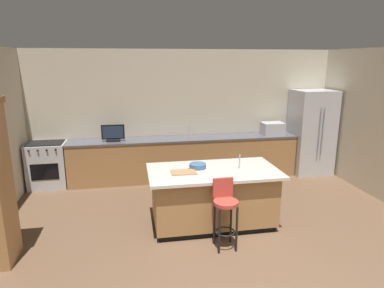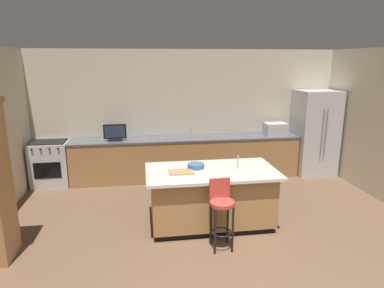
{
  "view_description": "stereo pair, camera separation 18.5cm",
  "coord_description": "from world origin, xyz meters",
  "px_view_note": "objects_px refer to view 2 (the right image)",
  "views": [
    {
      "loc": [
        -1.19,
        -2.65,
        2.56
      ],
      "look_at": [
        -0.13,
        3.18,
        1.09
      ],
      "focal_mm": 31.55,
      "sensor_mm": 36.0,
      "label": 1
    },
    {
      "loc": [
        -1.0,
        -2.68,
        2.56
      ],
      "look_at": [
        -0.13,
        3.18,
        1.09
      ],
      "focal_mm": 31.55,
      "sensor_mm": 36.0,
      "label": 2
    }
  ],
  "objects_px": {
    "bar_stool_center": "(221,208)",
    "fruit_bowl": "(196,166)",
    "microwave": "(275,129)",
    "tv_monitor": "(115,133)",
    "kitchen_island": "(211,197)",
    "cell_phone": "(189,170)",
    "cutting_board": "(181,172)",
    "refrigerator": "(315,133)",
    "range_oven": "(51,163)"
  },
  "relations": [
    {
      "from": "bar_stool_center",
      "to": "fruit_bowl",
      "type": "distance_m",
      "value": 0.92
    },
    {
      "from": "microwave",
      "to": "tv_monitor",
      "type": "bearing_deg",
      "value": -179.16
    },
    {
      "from": "range_oven",
      "to": "fruit_bowl",
      "type": "height_order",
      "value": "fruit_bowl"
    },
    {
      "from": "kitchen_island",
      "to": "cutting_board",
      "type": "bearing_deg",
      "value": -173.22
    },
    {
      "from": "kitchen_island",
      "to": "tv_monitor",
      "type": "xyz_separation_m",
      "value": [
        -1.6,
        2.18,
        0.61
      ]
    },
    {
      "from": "kitchen_island",
      "to": "range_oven",
      "type": "distance_m",
      "value": 3.7
    },
    {
      "from": "kitchen_island",
      "to": "bar_stool_center",
      "type": "relative_size",
      "value": 2.05
    },
    {
      "from": "microwave",
      "to": "cell_phone",
      "type": "distance_m",
      "value": 3.16
    },
    {
      "from": "kitchen_island",
      "to": "bar_stool_center",
      "type": "bearing_deg",
      "value": -90.09
    },
    {
      "from": "microwave",
      "to": "cell_phone",
      "type": "height_order",
      "value": "microwave"
    },
    {
      "from": "bar_stool_center",
      "to": "range_oven",
      "type": "bearing_deg",
      "value": 133.48
    },
    {
      "from": "microwave",
      "to": "bar_stool_center",
      "type": "xyz_separation_m",
      "value": [
        -1.93,
        -2.92,
        -0.46
      ]
    },
    {
      "from": "refrigerator",
      "to": "cutting_board",
      "type": "height_order",
      "value": "refrigerator"
    },
    {
      "from": "tv_monitor",
      "to": "bar_stool_center",
      "type": "bearing_deg",
      "value": -60.8
    },
    {
      "from": "refrigerator",
      "to": "microwave",
      "type": "bearing_deg",
      "value": 174.89
    },
    {
      "from": "bar_stool_center",
      "to": "cutting_board",
      "type": "xyz_separation_m",
      "value": [
        -0.48,
        0.64,
        0.33
      ]
    },
    {
      "from": "tv_monitor",
      "to": "fruit_bowl",
      "type": "bearing_deg",
      "value": -55.95
    },
    {
      "from": "fruit_bowl",
      "to": "bar_stool_center",
      "type": "bearing_deg",
      "value": -74.98
    },
    {
      "from": "microwave",
      "to": "cell_phone",
      "type": "bearing_deg",
      "value": -136.16
    },
    {
      "from": "tv_monitor",
      "to": "cutting_board",
      "type": "bearing_deg",
      "value": -63.21
    },
    {
      "from": "tv_monitor",
      "to": "cell_phone",
      "type": "bearing_deg",
      "value": -59.63
    },
    {
      "from": "range_oven",
      "to": "bar_stool_center",
      "type": "bearing_deg",
      "value": -44.69
    },
    {
      "from": "tv_monitor",
      "to": "range_oven",
      "type": "bearing_deg",
      "value": 177.85
    },
    {
      "from": "bar_stool_center",
      "to": "microwave",
      "type": "bearing_deg",
      "value": 54.75
    },
    {
      "from": "cutting_board",
      "to": "range_oven",
      "type": "bearing_deg",
      "value": 137.31
    },
    {
      "from": "kitchen_island",
      "to": "microwave",
      "type": "relative_size",
      "value": 4.21
    },
    {
      "from": "tv_monitor",
      "to": "cutting_board",
      "type": "height_order",
      "value": "tv_monitor"
    },
    {
      "from": "refrigerator",
      "to": "microwave",
      "type": "xyz_separation_m",
      "value": [
        -0.91,
        0.08,
        0.1
      ]
    },
    {
      "from": "refrigerator",
      "to": "bar_stool_center",
      "type": "distance_m",
      "value": 4.03
    },
    {
      "from": "cell_phone",
      "to": "cutting_board",
      "type": "distance_m",
      "value": 0.16
    },
    {
      "from": "range_oven",
      "to": "microwave",
      "type": "bearing_deg",
      "value": 0.01
    },
    {
      "from": "refrigerator",
      "to": "range_oven",
      "type": "xyz_separation_m",
      "value": [
        -5.79,
        0.08,
        -0.49
      ]
    },
    {
      "from": "microwave",
      "to": "cutting_board",
      "type": "xyz_separation_m",
      "value": [
        -2.4,
        -2.28,
        -0.13
      ]
    },
    {
      "from": "kitchen_island",
      "to": "range_oven",
      "type": "height_order",
      "value": "range_oven"
    },
    {
      "from": "tv_monitor",
      "to": "cutting_board",
      "type": "xyz_separation_m",
      "value": [
        1.13,
        -2.23,
        -0.16
      ]
    },
    {
      "from": "bar_stool_center",
      "to": "cell_phone",
      "type": "relative_size",
      "value": 6.56
    },
    {
      "from": "cutting_board",
      "to": "bar_stool_center",
      "type": "bearing_deg",
      "value": -53.18
    },
    {
      "from": "refrigerator",
      "to": "cell_phone",
      "type": "relative_size",
      "value": 12.74
    },
    {
      "from": "cutting_board",
      "to": "cell_phone",
      "type": "bearing_deg",
      "value": 37.87
    },
    {
      "from": "tv_monitor",
      "to": "microwave",
      "type": "bearing_deg",
      "value": 0.84
    },
    {
      "from": "cutting_board",
      "to": "kitchen_island",
      "type": "bearing_deg",
      "value": 6.78
    },
    {
      "from": "cell_phone",
      "to": "bar_stool_center",
      "type": "bearing_deg",
      "value": -60.73
    },
    {
      "from": "kitchen_island",
      "to": "cutting_board",
      "type": "height_order",
      "value": "cutting_board"
    },
    {
      "from": "bar_stool_center",
      "to": "fruit_bowl",
      "type": "relative_size",
      "value": 3.74
    },
    {
      "from": "kitchen_island",
      "to": "cutting_board",
      "type": "relative_size",
      "value": 5.33
    },
    {
      "from": "kitchen_island",
      "to": "cell_phone",
      "type": "relative_size",
      "value": 13.46
    },
    {
      "from": "kitchen_island",
      "to": "fruit_bowl",
      "type": "relative_size",
      "value": 7.67
    },
    {
      "from": "kitchen_island",
      "to": "cutting_board",
      "type": "xyz_separation_m",
      "value": [
        -0.48,
        -0.06,
        0.45
      ]
    },
    {
      "from": "bar_stool_center",
      "to": "cell_phone",
      "type": "height_order",
      "value": "bar_stool_center"
    },
    {
      "from": "kitchen_island",
      "to": "cell_phone",
      "type": "bearing_deg",
      "value": 173.5
    }
  ]
}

